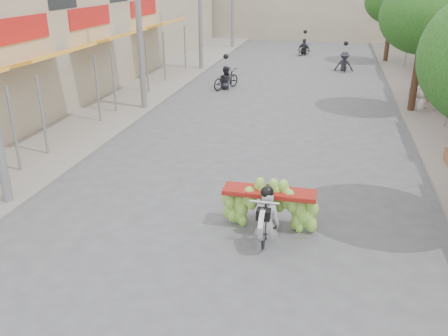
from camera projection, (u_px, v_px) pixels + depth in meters
ground at (182, 316)px, 7.91m from camera, size 120.00×120.00×0.00m
sidewalk_left at (137, 91)px, 22.84m from camera, size 4.00×60.00×0.12m
sidewalk_right at (447, 107)px, 19.99m from camera, size 4.00×60.00×0.12m
shophouse_row_left at (22, 27)px, 21.82m from camera, size 9.77×40.00×6.00m
utility_pole_mid at (138, 9)px, 18.30m from camera, size 0.60×0.24×8.00m
street_tree_mid at (425, 16)px, 17.99m from camera, size 3.40×3.40×5.25m
street_tree_far at (393, 0)px, 28.82m from camera, size 3.40×3.40×5.25m
produce_crate_far at (426, 86)px, 20.81m from camera, size 1.20×0.88×1.16m
banana_motorbike at (268, 205)px, 10.21m from camera, size 2.20×1.90×2.02m
pedestrian at (422, 86)px, 19.28m from camera, size 1.07×0.92×1.86m
bg_motorbike_a at (226, 74)px, 23.17m from camera, size 1.33×1.85×1.95m
bg_motorbike_b at (345, 56)px, 27.35m from camera, size 1.09×1.70×1.95m
bg_motorbike_c at (305, 43)px, 32.71m from camera, size 1.11×1.49×1.95m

